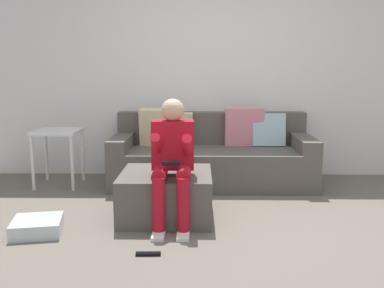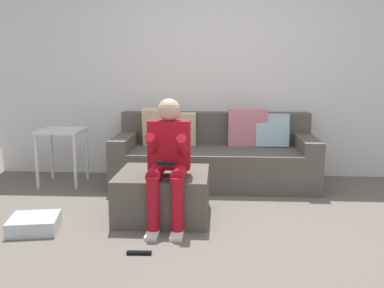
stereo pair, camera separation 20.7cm
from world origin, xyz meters
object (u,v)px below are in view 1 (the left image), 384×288
at_px(person_seated, 172,156).
at_px(remote_near_ottoman, 148,254).
at_px(couch_sectional, 212,156).
at_px(storage_bin, 37,226).
at_px(side_table, 58,140).
at_px(ottoman, 166,195).

height_order(person_seated, remote_near_ottoman, person_seated).
distance_m(couch_sectional, remote_near_ottoman, 2.15).
xyz_separation_m(person_seated, storage_bin, (-1.09, -0.23, -0.54)).
distance_m(couch_sectional, storage_bin, 2.21).
relative_size(couch_sectional, storage_bin, 5.91).
relative_size(person_seated, side_table, 1.68).
bearing_deg(remote_near_ottoman, couch_sectional, 74.17).
relative_size(person_seated, storage_bin, 2.79).
bearing_deg(side_table, ottoman, -39.43).
height_order(couch_sectional, ottoman, couch_sectional).
xyz_separation_m(side_table, remote_near_ottoman, (1.24, -1.91, -0.52)).
bearing_deg(couch_sectional, person_seated, -104.65).
bearing_deg(ottoman, side_table, 140.57).
bearing_deg(storage_bin, side_table, 100.90).
xyz_separation_m(couch_sectional, remote_near_ottoman, (-0.51, -2.06, -0.30)).
height_order(couch_sectional, storage_bin, couch_sectional).
bearing_deg(ottoman, remote_near_ottoman, -94.70).
bearing_deg(ottoman, storage_bin, -157.32).
distance_m(person_seated, remote_near_ottoman, 0.88).
distance_m(person_seated, storage_bin, 1.23).
relative_size(couch_sectional, remote_near_ottoman, 12.74).
bearing_deg(storage_bin, ottoman, 22.68).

